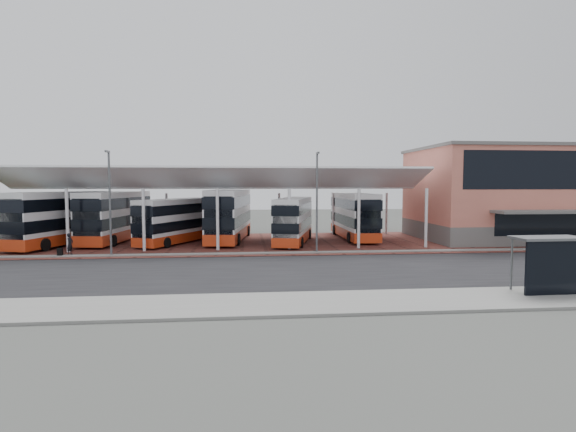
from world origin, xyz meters
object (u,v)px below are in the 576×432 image
(bus_0, at_px, (61,219))
(bus_5, at_px, (354,216))
(pedestrian, at_px, (70,244))
(bus_1, at_px, (116,217))
(bus_shelter, at_px, (557,258))
(bus_3, at_px, (229,215))
(bus_2, at_px, (177,221))
(bus_4, at_px, (294,221))
(terminal, at_px, (510,193))

(bus_0, relative_size, bus_5, 1.07)
(pedestrian, bearing_deg, bus_1, 2.65)
(bus_shelter, bearing_deg, bus_5, 99.28)
(bus_3, bearing_deg, bus_2, -155.19)
(bus_2, distance_m, bus_4, 10.92)
(bus_4, height_order, bus_shelter, bus_4)
(bus_4, bearing_deg, bus_3, 172.62)
(terminal, height_order, bus_1, terminal)
(bus_0, height_order, bus_1, bus_0)
(terminal, bearing_deg, bus_5, 174.38)
(bus_1, height_order, bus_4, bus_1)
(bus_3, distance_m, pedestrian, 14.57)
(bus_2, xyz_separation_m, bus_5, (17.35, 1.97, 0.22))
(bus_2, height_order, pedestrian, bus_2)
(bus_0, distance_m, bus_1, 4.70)
(bus_2, relative_size, bus_4, 0.96)
(bus_1, relative_size, pedestrian, 7.05)
(bus_0, height_order, bus_4, bus_0)
(bus_0, relative_size, bus_4, 1.14)
(bus_1, height_order, bus_5, bus_1)
(bus_2, relative_size, pedestrian, 5.96)
(bus_1, distance_m, bus_5, 23.37)
(terminal, distance_m, bus_3, 28.34)
(bus_0, height_order, bus_3, bus_3)
(bus_4, distance_m, pedestrian, 19.02)
(pedestrian, distance_m, bus_shelter, 32.90)
(bus_0, height_order, bus_shelter, bus_0)
(pedestrian, bearing_deg, bus_5, -59.87)
(bus_0, bearing_deg, bus_shelter, -17.10)
(terminal, xyz_separation_m, pedestrian, (-40.32, -6.86, -3.76))
(bus_3, distance_m, bus_5, 12.53)
(terminal, distance_m, pedestrian, 41.07)
(pedestrian, relative_size, bus_shelter, 0.48)
(bus_0, relative_size, bus_3, 0.97)
(bus_5, relative_size, bus_shelter, 3.18)
(bus_4, height_order, bus_5, bus_5)
(terminal, bearing_deg, bus_shelter, -116.86)
(bus_5, bearing_deg, pedestrian, -160.97)
(terminal, height_order, bus_4, terminal)
(bus_3, bearing_deg, bus_0, -165.66)
(bus_3, bearing_deg, bus_shelter, -47.25)
(bus_3, bearing_deg, terminal, 4.86)
(bus_1, xyz_separation_m, bus_2, (6.02, -1.73, -0.32))
(bus_4, distance_m, bus_5, 7.06)
(bus_5, relative_size, pedestrian, 6.63)
(bus_3, xyz_separation_m, bus_4, (6.06, -2.42, -0.38))
(bus_0, relative_size, bus_2, 1.19)
(bus_2, distance_m, pedestrian, 9.78)
(bus_2, bearing_deg, bus_5, 33.00)
(bus_1, bearing_deg, bus_3, 7.07)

